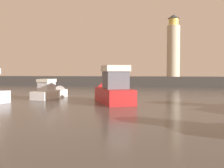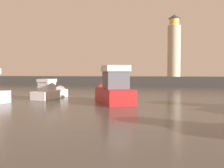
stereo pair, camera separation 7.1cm
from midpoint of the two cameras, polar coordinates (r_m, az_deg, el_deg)
The scene contains 5 objects.
ground_plane at distance 28.53m, azimuth 8.19°, elevation -3.08°, with size 220.00×220.00×0.00m, color #4C4742.
breakwater at distance 56.03m, azimuth 10.93°, elevation 0.53°, with size 76.98×5.84×1.94m, color #423F3D.
lighthouse at distance 56.18m, azimuth 12.78°, elevation 7.44°, with size 2.54×2.54×12.26m.
motorboat_0 at distance 25.18m, azimuth 0.01°, elevation -1.30°, with size 5.52×7.72×3.70m.
motorboat_3 at distance 30.21m, azimuth -11.99°, elevation -1.60°, with size 1.90×6.30×2.36m.
Camera 2 is at (2.76, -0.60, 2.67)m, focal length 44.06 mm.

